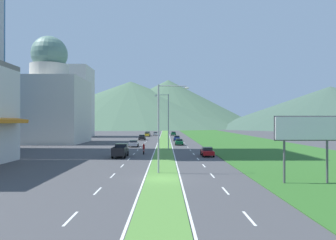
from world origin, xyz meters
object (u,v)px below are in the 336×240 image
Objects in this scene: street_lamp_mid at (167,118)px; motorcycle_rider at (144,150)px; street_lamp_near at (162,122)px; car_0 at (134,143)px; car_7 at (179,142)px; car_8 at (147,134)px; car_2 at (148,133)px; billboard_roadside at (306,132)px; pickup_truck_0 at (121,151)px; car_5 at (142,137)px; car_6 at (173,134)px; car_1 at (156,134)px; car_3 at (177,138)px; car_4 at (207,152)px.

street_lamp_mid reaches higher than motorcycle_rider.
street_lamp_mid is at bearing 88.69° from street_lamp_near.
car_0 reaches higher than car_7.
motorcycle_rider reaches higher than car_8.
street_lamp_mid is at bearing -173.58° from car_2.
pickup_truck_0 is at bearing 131.50° from billboard_roadside.
car_6 is (10.18, 31.52, -0.03)m from car_5.
street_lamp_near is at bearing -4.86° from car_7.
billboard_roadside is at bearing 11.03° from car_7.
car_2 is 0.86× the size of pickup_truck_0.
street_lamp_near is at bearing -170.79° from motorcycle_rider.
car_1 reaches higher than car_7.
car_2 is 1.05× the size of car_5.
car_2 reaches higher than car_3.
car_2 is at bearing 101.04° from billboard_roadside.
car_6 is at bearing 87.52° from street_lamp_mid.
car_2 is 53.97m from car_7.
car_3 is 1.08× the size of car_8.
car_4 is at bearing 7.99° from car_7.
street_lamp_mid is 11.94m from car_0.
street_lamp_near is at bearing -175.91° from car_2.
car_2 reaches higher than car_8.
car_1 is (-4.20, 64.34, -5.40)m from street_lamp_mid.
billboard_roadside reaches higher than car_2.
car_5 is at bearing -113.00° from car_3.
car_1 reaches higher than car_4.
car_7 is 44.84m from car_8.
car_6 is 0.86× the size of pickup_truck_0.
car_3 is at bearing -113.00° from car_5.
car_2 is 74.39m from motorcycle_rider.
pickup_truck_0 is (-3.14, -76.92, 0.22)m from car_1.
billboard_roadside is 1.31× the size of car_6.
street_lamp_mid is 2.34× the size of car_2.
street_lamp_near is at bearing -22.24° from car_4.
street_lamp_near is 85.98m from car_8.
car_8 is (0.25, -9.28, -0.03)m from car_2.
motorcycle_rider is (-6.83, -73.81, -0.04)m from car_6.
car_0 is 0.99× the size of car_7.
car_6 is at bearing -177.38° from car_4.
car_3 is at bearing 179.90° from car_7.
street_lamp_near is 2.05× the size of car_6.
pickup_truck_0 is at bearing -179.99° from car_5.
street_lamp_near reaches higher than car_4.
billboard_roadside is 1.30× the size of car_3.
car_7 is at bearing -153.92° from car_5.
car_5 reaches higher than car_3.
pickup_truck_0 reaches higher than car_5.
car_7 is 2.13× the size of motorcycle_rider.
street_lamp_mid reaches higher than car_1.
car_7 is (-9.32, 47.82, -3.90)m from billboard_roadside.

